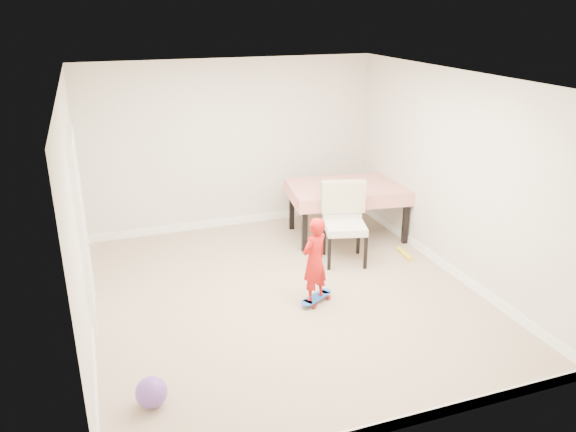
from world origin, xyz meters
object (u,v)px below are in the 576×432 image
object	(u,v)px
child	(314,263)
balloon	(151,392)
skateboard	(316,299)
dining_table	(347,211)
dining_chair	(345,225)

from	to	relation	value
child	balloon	world-z (taller)	child
skateboard	dining_table	bearing A→B (deg)	25.36
child	balloon	xyz separation A→B (m)	(-2.03, -1.21, -0.38)
dining_table	dining_chair	size ratio (longest dim) A/B	1.58
dining_table	dining_chair	xyz separation A→B (m)	(-0.42, -0.83, 0.14)
dining_chair	skateboard	world-z (taller)	dining_chair
child	skateboard	bearing A→B (deg)	162.32
dining_table	child	size ratio (longest dim) A/B	1.64
dining_table	balloon	size ratio (longest dim) A/B	6.14
dining_chair	skateboard	distance (m)	1.32
dining_chair	balloon	world-z (taller)	dining_chair
dining_chair	dining_table	bearing A→B (deg)	77.84
skateboard	balloon	bearing A→B (deg)	-179.49
skateboard	child	world-z (taller)	child
dining_table	balloon	bearing A→B (deg)	-129.93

